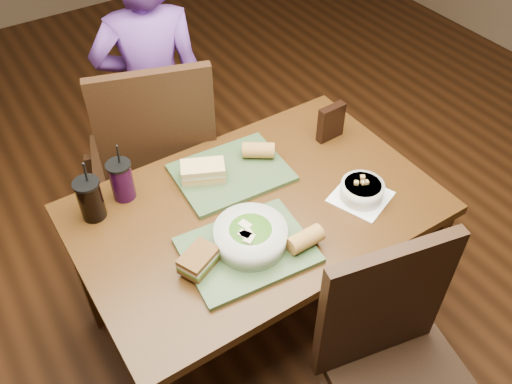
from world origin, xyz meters
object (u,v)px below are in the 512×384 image
Objects in this scene: diner at (154,94)px; chip_bag at (331,122)px; soup_bowl at (362,190)px; tray_far at (231,173)px; baguette_far at (258,150)px; sandwich_far at (203,171)px; chair_far at (151,157)px; sandwich_near at (199,260)px; salad_bowl at (251,235)px; tray_near at (247,250)px; cup_cola at (90,199)px; dining_table at (256,222)px; baguette_near at (305,239)px; cup_berry at (122,180)px; chair_near at (397,363)px.

chip_bag is at bearing 137.82° from diner.
chip_bag is at bearing 70.10° from soup_bowl.
baguette_far is at bearing 6.74° from tray_far.
diner reaches higher than sandwich_far.
chair_far reaches higher than baguette_far.
soup_bowl is 0.66m from sandwich_near.
soup_bowl is at bearing -2.56° from salad_bowl.
cup_cola is (-0.37, 0.44, 0.07)m from tray_near.
baguette_near is (0.03, -0.26, 0.14)m from dining_table.
dining_table is at bearing -162.91° from chip_bag.
cup_cola is 1.62× the size of chip_bag.
salad_bowl reaches higher than sandwich_far.
soup_bowl is 0.99× the size of cup_cola.
cup_cola is 1.03× the size of cup_berry.
cup_berry is at bearing 163.78° from tray_far.
chair_near is 1.61m from diner.
tray_near reaches higher than dining_table.
cup_berry reaches higher than tray_near.
chair_near reaches higher than baguette_near.
chip_bag is at bearing 21.66° from sandwich_near.
soup_bowl is 0.44m from baguette_far.
sandwich_near is 0.42m from sandwich_far.
baguette_far is (0.05, 0.90, 0.23)m from chair_near.
dining_table is at bearing -93.52° from tray_far.
chair_far is 7.35× the size of sandwich_near.
cup_cola is (-0.51, 0.27, 0.17)m from dining_table.
diner reaches higher than tray_far.
baguette_far is 0.81× the size of chip_bag.
salad_bowl is 0.18m from baguette_near.
soup_bowl is at bearing -62.19° from baguette_far.
dining_table is 8.68× the size of sandwich_near.
tray_near is 1.00× the size of tray_far.
baguette_far is at bearing 86.55° from chair_near.
chip_bag reaches higher than tray_near.
diner is at bearing 90.43° from baguette_near.
chair_near is at bearing -79.41° from chair_far.
chair_near is 0.95m from sandwich_far.
dining_table is 0.41m from soup_bowl.
salad_bowl is 1.01× the size of cup_berry.
diner is 0.71m from sandwich_far.
chair_far is at bearing 43.72° from cup_cola.
baguette_far is (0.30, -0.41, 0.19)m from chair_far.
dining_table is at bearing 95.75° from baguette_near.
cup_berry is (-0.48, 0.99, 0.26)m from chair_near.
sandwich_far reaches higher than tray_far.
salad_bowl reaches higher than soup_bowl.
sandwich_near is at bearing 177.02° from salad_bowl.
salad_bowl is at bearing 31.74° from tray_near.
sandwich_far is at bearing 101.90° from chair_near.
soup_bowl is 2.02× the size of baguette_near.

